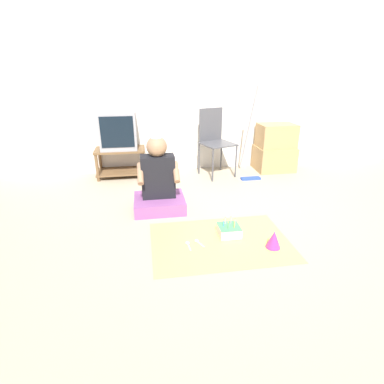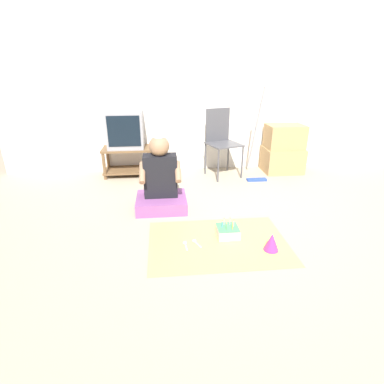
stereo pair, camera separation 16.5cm
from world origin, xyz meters
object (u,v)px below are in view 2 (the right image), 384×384
at_px(cardboard_box_stack, 283,150).
at_px(birthday_cake, 228,231).
at_px(tv, 125,130).
at_px(folding_chair, 221,138).
at_px(person_seated, 161,183).
at_px(dust_mop, 256,152).
at_px(party_hat_blue, 272,242).

distance_m(cardboard_box_stack, birthday_cake, 2.25).
relative_size(tv, birthday_cake, 2.55).
bearing_deg(cardboard_box_stack, birthday_cake, -123.86).
height_order(folding_chair, birthday_cake, folding_chair).
xyz_separation_m(folding_chair, cardboard_box_stack, (0.98, 0.04, -0.22)).
xyz_separation_m(person_seated, birthday_cake, (0.62, -0.72, -0.24)).
relative_size(tv, person_seated, 0.58).
height_order(dust_mop, birthday_cake, dust_mop).
height_order(folding_chair, person_seated, folding_chair).
relative_size(tv, folding_chair, 0.54).
bearing_deg(cardboard_box_stack, tv, 178.47).
height_order(folding_chair, cardboard_box_stack, folding_chair).
height_order(person_seated, birthday_cake, person_seated).
bearing_deg(birthday_cake, tv, 119.86).
height_order(cardboard_box_stack, party_hat_blue, cardboard_box_stack).
bearing_deg(birthday_cake, cardboard_box_stack, 56.14).
height_order(dust_mop, party_hat_blue, dust_mop).
distance_m(folding_chair, party_hat_blue, 2.14).
xyz_separation_m(folding_chair, person_seated, (-0.89, -1.09, -0.26)).
xyz_separation_m(cardboard_box_stack, person_seated, (-1.87, -1.13, -0.04)).
bearing_deg(dust_mop, birthday_cake, -114.61).
bearing_deg(person_seated, party_hat_blue, -46.29).
bearing_deg(birthday_cake, person_seated, 130.64).
relative_size(folding_chair, party_hat_blue, 5.96).
bearing_deg(folding_chair, cardboard_box_stack, 2.56).
height_order(tv, person_seated, tv).
relative_size(folding_chair, dust_mop, 0.75).
distance_m(dust_mop, party_hat_blue, 1.96).
relative_size(cardboard_box_stack, party_hat_blue, 4.43).
distance_m(tv, party_hat_blue, 2.69).
bearing_deg(dust_mop, person_seated, -146.73).
relative_size(dust_mop, birthday_cake, 6.33).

